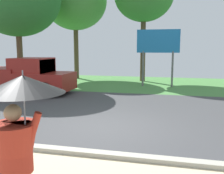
{
  "coord_description": "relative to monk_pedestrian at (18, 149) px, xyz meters",
  "views": [
    {
      "loc": [
        1.9,
        -7.2,
        2.4
      ],
      "look_at": [
        -0.01,
        1.0,
        1.1
      ],
      "focal_mm": 40.85,
      "sensor_mm": 36.0,
      "label": 1
    }
  ],
  "objects": [
    {
      "name": "pickup_truck",
      "position": [
        -5.69,
        9.28,
        -0.24
      ],
      "size": [
        5.2,
        2.28,
        1.88
      ],
      "rotation": [
        0.0,
        0.0,
        -0.02
      ],
      "color": "maroon",
      "rests_on": "ground_plane"
    },
    {
      "name": "ground_plane",
      "position": [
        -0.01,
        7.39,
        -1.16
      ],
      "size": [
        40.0,
        22.0,
        0.2
      ],
      "color": "#424244"
    },
    {
      "name": "tree_center_back",
      "position": [
        -5.46,
        16.31,
        4.81
      ],
      "size": [
        4.84,
        4.84,
        8.14
      ],
      "color": "brown",
      "rests_on": "ground_plane"
    },
    {
      "name": "monk_pedestrian",
      "position": [
        0.0,
        0.0,
        0.0
      ],
      "size": [
        1.09,
        1.03,
        2.13
      ],
      "rotation": [
        0.0,
        0.0,
        0.2
      ],
      "color": "#B22D1E",
      "rests_on": "ground_plane"
    },
    {
      "name": "roadside_billboard",
      "position": [
        1.05,
        13.23,
        1.43
      ],
      "size": [
        2.6,
        0.12,
        3.5
      ],
      "color": "slate",
      "rests_on": "ground_plane"
    }
  ]
}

